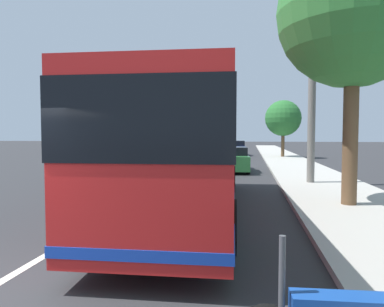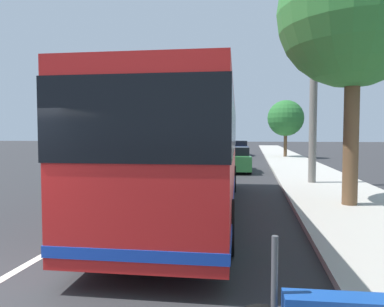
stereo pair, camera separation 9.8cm
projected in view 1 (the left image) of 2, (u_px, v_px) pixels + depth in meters
name	position (u px, v px, depth m)	size (l,w,h in m)	color
sidewalk_curb	(331.00, 191.00, 13.02)	(110.00, 3.60, 0.14)	#B2ADA3
lane_divider_line	(160.00, 188.00, 14.10)	(110.00, 0.16, 0.01)	silver
coach_bus	(190.00, 145.00, 9.72)	(10.86, 2.98, 3.20)	red
car_ahead_same_lane	(231.00, 160.00, 20.60)	(4.66, 2.22, 1.45)	#2D7238
car_side_street	(236.00, 148.00, 36.77)	(4.79, 2.11, 1.54)	navy
roadside_tree_mid_block	(353.00, 13.00, 9.84)	(4.26, 4.26, 7.76)	brown
roadside_tree_far_block	(283.00, 118.00, 32.30)	(3.32, 3.32, 5.37)	brown
utility_pole	(312.00, 88.00, 14.64)	(0.31, 0.31, 8.22)	slate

